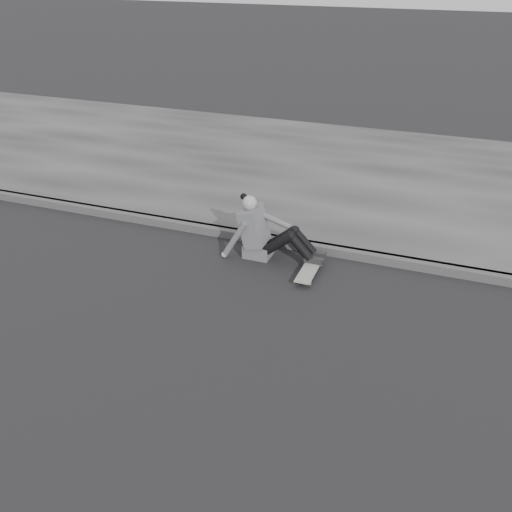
# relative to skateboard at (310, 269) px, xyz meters

# --- Properties ---
(ground) EXTENTS (80.00, 80.00, 0.00)m
(ground) POSITION_rel_skateboard_xyz_m (-0.26, -1.94, -0.07)
(ground) COLOR black
(ground) RESTS_ON ground
(curb) EXTENTS (24.00, 0.16, 0.12)m
(curb) POSITION_rel_skateboard_xyz_m (-0.26, 0.64, -0.01)
(curb) COLOR #434343
(curb) RESTS_ON ground
(sidewalk) EXTENTS (24.00, 6.00, 0.12)m
(sidewalk) POSITION_rel_skateboard_xyz_m (-0.26, 3.66, -0.01)
(sidewalk) COLOR #3A3A3A
(sidewalk) RESTS_ON ground
(skateboard) EXTENTS (0.20, 0.78, 0.09)m
(skateboard) POSITION_rel_skateboard_xyz_m (0.00, 0.00, 0.00)
(skateboard) COLOR #A7A8A2
(skateboard) RESTS_ON ground
(seated_woman) EXTENTS (1.38, 0.46, 0.88)m
(seated_woman) POSITION_rel_skateboard_xyz_m (-0.73, 0.25, 0.29)
(seated_woman) COLOR #58585B
(seated_woman) RESTS_ON ground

